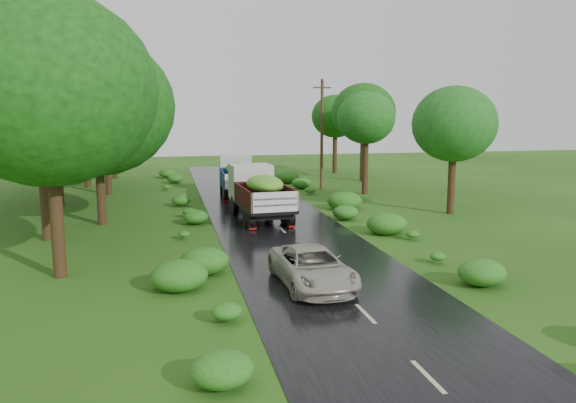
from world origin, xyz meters
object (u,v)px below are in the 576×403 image
object	(u,v)px
car	(312,267)
truck_near	(259,190)
truck_far	(237,174)
utility_pole	(322,134)

from	to	relation	value
car	truck_near	bearing A→B (deg)	86.23
truck_far	car	distance (m)	20.99
truck_near	car	bearing A→B (deg)	-94.52
truck_near	utility_pole	size ratio (longest dim) A/B	0.83
truck_far	truck_near	bearing A→B (deg)	-87.26
truck_near	truck_far	distance (m)	8.67
truck_near	utility_pole	bearing A→B (deg)	54.57
truck_far	utility_pole	distance (m)	7.27
car	utility_pole	distance (m)	23.94
truck_near	utility_pole	world-z (taller)	utility_pole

